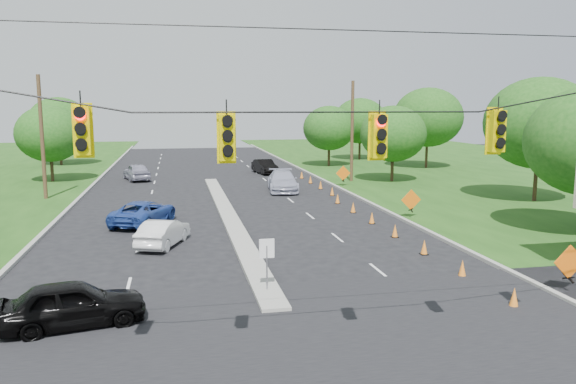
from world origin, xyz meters
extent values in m
plane|color=black|center=(0.00, 0.00, 0.00)|extent=(160.00, 160.00, 0.00)
cube|color=black|center=(0.00, 0.00, 0.00)|extent=(160.00, 14.00, 0.02)
cube|color=gray|center=(-10.10, 30.00, 0.00)|extent=(0.25, 110.00, 0.16)
cube|color=gray|center=(10.10, 30.00, 0.00)|extent=(0.25, 110.00, 0.16)
cube|color=gray|center=(0.00, 21.00, 0.00)|extent=(1.00, 34.00, 0.18)
cylinder|color=gray|center=(0.00, 6.00, 0.90)|extent=(0.06, 0.06, 1.80)
cube|color=white|center=(0.00, 6.00, 1.70)|extent=(0.55, 0.04, 0.70)
cylinder|color=black|center=(0.00, -1.00, 7.00)|extent=(24.00, 0.04, 0.04)
cube|color=#FDE200|center=(-5.00, -1.00, 6.22)|extent=(0.34, 0.24, 1.00)
cube|color=#FDE200|center=(-2.00, -1.00, 6.05)|extent=(0.34, 0.24, 1.00)
cube|color=#FDE200|center=(1.50, -1.00, 6.05)|extent=(0.34, 0.24, 1.00)
cube|color=#FDE200|center=(4.50, -1.00, 6.14)|extent=(0.34, 0.24, 1.00)
cylinder|color=#422D1C|center=(-12.50, 30.00, 4.50)|extent=(0.28, 0.28, 9.00)
cylinder|color=#422D1C|center=(12.50, 35.00, 4.50)|extent=(0.28, 0.28, 9.00)
cone|color=orange|center=(7.96, 3.00, 0.35)|extent=(0.32, 0.32, 0.70)
cone|color=orange|center=(7.96, 6.50, 0.35)|extent=(0.32, 0.32, 0.70)
cone|color=orange|center=(7.96, 10.00, 0.35)|extent=(0.32, 0.32, 0.70)
cone|color=orange|center=(7.96, 13.50, 0.35)|extent=(0.32, 0.32, 0.70)
cone|color=orange|center=(7.96, 17.00, 0.35)|extent=(0.32, 0.32, 0.70)
cone|color=orange|center=(7.96, 20.50, 0.35)|extent=(0.32, 0.32, 0.70)
cone|color=orange|center=(7.96, 24.00, 0.35)|extent=(0.32, 0.32, 0.70)
cone|color=orange|center=(8.56, 27.50, 0.35)|extent=(0.32, 0.32, 0.70)
cone|color=orange|center=(8.56, 31.00, 0.35)|extent=(0.32, 0.32, 0.70)
cone|color=orange|center=(8.56, 34.50, 0.35)|extent=(0.32, 0.32, 0.70)
cone|color=orange|center=(8.56, 38.00, 0.35)|extent=(0.32, 0.32, 0.70)
cube|color=black|center=(10.80, 4.00, 0.55)|extent=(0.06, 0.58, 0.26)
cube|color=black|center=(10.80, 4.00, 0.55)|extent=(0.06, 0.58, 0.26)
cube|color=orange|center=(10.80, 4.00, 1.15)|extent=(1.27, 0.05, 1.27)
cube|color=black|center=(10.80, 18.00, 0.55)|extent=(0.06, 0.58, 0.26)
cube|color=black|center=(10.80, 18.00, 0.55)|extent=(0.06, 0.58, 0.26)
cube|color=orange|center=(10.80, 18.00, 1.15)|extent=(1.27, 0.05, 1.27)
cube|color=black|center=(10.80, 32.00, 0.55)|extent=(0.06, 0.58, 0.26)
cube|color=black|center=(10.80, 32.00, 0.55)|extent=(0.06, 0.58, 0.26)
cube|color=orange|center=(10.80, 32.00, 1.15)|extent=(1.27, 0.05, 1.27)
cylinder|color=black|center=(-14.00, 40.00, 1.26)|extent=(0.28, 0.28, 2.52)
ellipsoid|color=#194C14|center=(-14.00, 40.00, 4.34)|extent=(5.88, 5.88, 5.04)
cylinder|color=black|center=(-16.00, 55.00, 1.44)|extent=(0.28, 0.28, 2.88)
ellipsoid|color=#194C14|center=(-16.00, 55.00, 4.96)|extent=(6.72, 6.72, 5.76)
cylinder|color=black|center=(22.00, 22.00, 1.62)|extent=(0.28, 0.28, 3.24)
ellipsoid|color=#194C14|center=(22.00, 22.00, 5.58)|extent=(7.56, 7.56, 6.48)
cylinder|color=black|center=(16.00, 34.00, 1.26)|extent=(0.28, 0.28, 2.52)
ellipsoid|color=#194C14|center=(16.00, 34.00, 4.34)|extent=(5.88, 5.88, 5.04)
cylinder|color=black|center=(24.00, 44.00, 1.62)|extent=(0.28, 0.28, 3.24)
ellipsoid|color=#194C14|center=(24.00, 44.00, 5.58)|extent=(7.56, 7.56, 6.48)
cylinder|color=black|center=(20.00, 55.00, 1.44)|extent=(0.28, 0.28, 2.88)
ellipsoid|color=#194C14|center=(20.00, 55.00, 4.96)|extent=(6.72, 6.72, 5.76)
cylinder|color=black|center=(14.00, 48.00, 1.26)|extent=(0.28, 0.28, 2.52)
ellipsoid|color=#194C14|center=(14.00, 48.00, 4.34)|extent=(5.88, 5.88, 5.04)
imported|color=black|center=(-6.33, 4.16, 0.74)|extent=(4.60, 2.59, 1.48)
imported|color=silver|center=(-3.80, 14.05, 0.66)|extent=(2.69, 4.23, 1.32)
imported|color=#244396|center=(-4.99, 19.42, 0.70)|extent=(4.09, 5.52, 1.39)
imported|color=#AEB0C6|center=(5.30, 30.57, 0.81)|extent=(2.87, 5.78, 1.62)
imported|color=#918EA4|center=(-6.64, 39.83, 0.79)|extent=(3.01, 4.94, 1.57)
imported|color=black|center=(5.77, 42.65, 0.73)|extent=(2.26, 4.60, 1.45)
camera|label=1|loc=(-3.12, -13.30, 6.72)|focal=35.00mm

